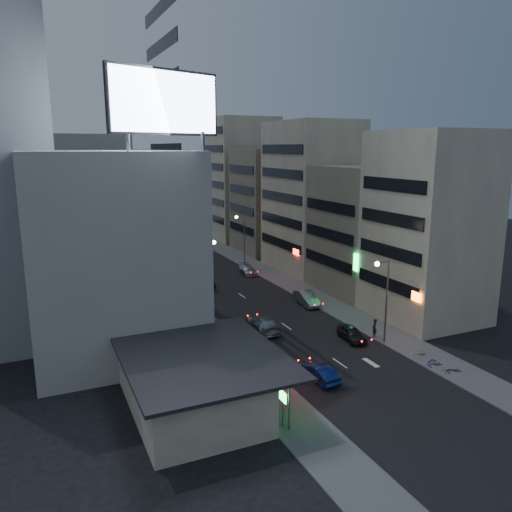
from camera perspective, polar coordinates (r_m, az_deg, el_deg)
ground at (r=41.77m, az=12.71°, el=-13.95°), size 180.00×180.00×0.00m
sidewalk_left at (r=64.12m, az=-9.64°, el=-4.35°), size 4.00×120.00×0.12m
sidewalk_right at (r=69.65m, az=3.19°, el=-2.85°), size 4.00×120.00×0.12m
food_court at (r=36.72m, az=-7.38°, el=-14.13°), size 11.00×13.00×3.88m
white_building at (r=50.82m, az=-16.94°, el=1.27°), size 14.00×24.00×18.00m
shophouse_near at (r=55.93m, az=19.10°, el=3.14°), size 10.00×11.00×20.00m
shophouse_mid at (r=65.26m, az=12.41°, el=2.98°), size 11.00×12.00×16.00m
shophouse_far at (r=75.35m, az=6.29°, el=6.72°), size 10.00×14.00×22.00m
far_left_a at (r=75.43m, az=-18.41°, el=5.41°), size 11.00×10.00×20.00m
far_left_b at (r=88.53m, az=-19.54°, el=4.64°), size 12.00×10.00×15.00m
far_right_a at (r=88.95m, az=1.62°, el=6.34°), size 11.00×12.00×18.00m
far_right_b at (r=101.63m, az=-1.60°, el=8.79°), size 12.00×12.00×24.00m
billboard at (r=40.97m, az=-10.32°, el=16.87°), size 9.52×3.75×6.20m
street_lamp_right_near at (r=47.70m, az=14.39°, el=-3.78°), size 1.60×0.44×8.02m
street_lamp_left at (r=55.90m, az=-5.66°, el=-1.09°), size 1.60×0.44×8.02m
street_lamp_right_far at (r=76.49m, az=-1.61°, el=2.61°), size 1.60×0.44×8.02m
parked_car_right_near at (r=49.57m, az=10.87°, el=-8.69°), size 2.11×4.19×1.37m
parked_car_right_mid at (r=59.51m, az=5.81°, el=-4.83°), size 2.09×4.89×1.57m
parked_car_left at (r=66.91m, az=-6.21°, el=-2.95°), size 2.52×5.27×1.45m
parked_car_right_far at (r=73.29m, az=-0.96°, el=-1.57°), size 2.33×4.76×1.33m
road_car_blue at (r=41.19m, az=7.19°, el=-13.07°), size 1.68×4.21×1.36m
road_car_silver at (r=51.01m, az=0.83°, el=-7.75°), size 2.39×5.38×1.53m
person at (r=50.43m, az=13.38°, el=-8.01°), size 0.79×0.77×1.83m
scooter_black_a at (r=45.77m, az=22.20°, el=-11.27°), size 1.09×1.88×1.09m
scooter_silver_a at (r=45.73m, az=21.08°, el=-11.24°), size 0.72×1.75×1.04m
scooter_blue at (r=46.44m, az=20.21°, el=-10.74°), size 0.94×1.92×1.12m
scooter_black_b at (r=47.02m, az=19.50°, el=-10.49°), size 1.12×1.69×0.98m
scooter_silver_b at (r=48.14m, az=18.66°, el=-9.80°), size 1.30×1.91×1.11m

